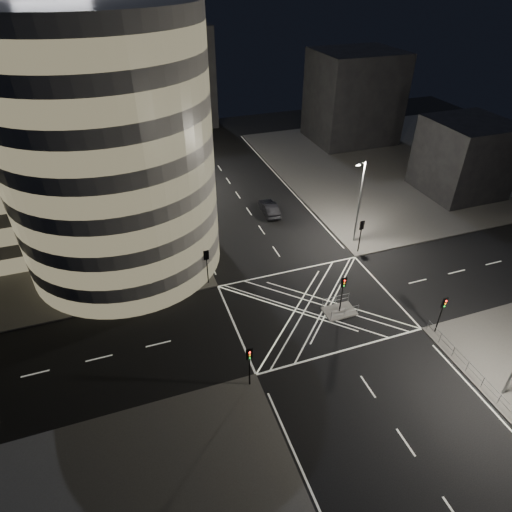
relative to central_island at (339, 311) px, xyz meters
name	(u,v)px	position (x,y,z in m)	size (l,w,h in m)	color
ground	(314,306)	(-2.00, 1.50, -0.07)	(120.00, 120.00, 0.00)	black
sidewalk_far_left	(17,222)	(-31.00, 28.50, 0.00)	(42.00, 42.00, 0.15)	#4C4A47
sidewalk_far_right	(403,163)	(27.00, 28.50, 0.00)	(42.00, 42.00, 0.15)	#4C4A47
central_island	(339,311)	(0.00, 0.00, 0.00)	(3.00, 2.00, 0.15)	slate
office_tower_curved	(57,140)	(-22.74, 20.24, 12.58)	(30.00, 29.00, 27.20)	gray
office_block_rear	(56,98)	(-24.00, 43.50, 11.07)	(24.00, 16.00, 22.00)	gray
building_right_far	(353,97)	(24.00, 41.50, 7.58)	(14.00, 12.00, 15.00)	black
building_right_near	(464,157)	(28.00, 17.50, 5.08)	(10.00, 10.00, 10.00)	black
building_far_end	(165,79)	(-6.00, 59.50, 8.93)	(18.00, 8.00, 18.00)	black
tree_a	(184,236)	(-12.50, 10.50, 4.80)	(3.99, 3.99, 7.03)	black
tree_b	(173,207)	(-12.50, 16.50, 5.03)	(3.99, 3.99, 7.27)	black
tree_c	(164,184)	(-12.50, 22.50, 5.05)	(4.12, 4.12, 7.36)	black
tree_d	(157,167)	(-12.50, 28.50, 4.85)	(5.35, 5.35, 7.85)	black
tree_e	(152,157)	(-12.50, 34.50, 3.98)	(4.41, 4.41, 6.44)	black
traffic_signal_fl	(207,261)	(-10.80, 8.30, 2.84)	(0.55, 0.22, 4.00)	black
traffic_signal_nl	(249,360)	(-10.80, -5.30, 2.84)	(0.55, 0.22, 4.00)	black
traffic_signal_fr	(361,231)	(6.80, 8.30, 2.84)	(0.55, 0.22, 4.00)	black
traffic_signal_nr	(442,309)	(6.80, -5.30, 2.84)	(0.55, 0.22, 4.00)	black
traffic_signal_island	(343,288)	(0.00, 0.00, 2.84)	(0.55, 0.22, 4.00)	black
street_lamp_left_near	(187,215)	(-11.44, 13.50, 5.47)	(1.25, 0.25, 10.00)	slate
street_lamp_left_far	(161,154)	(-11.44, 31.50, 5.47)	(1.25, 0.25, 10.00)	slate
street_lamp_right_far	(359,200)	(7.44, 10.50, 5.47)	(1.25, 0.25, 10.00)	slate
railing_near_right	(475,374)	(6.30, -10.65, 0.62)	(0.06, 11.70, 1.10)	slate
railing_island_south	(345,312)	(0.00, -0.90, 0.62)	(2.80, 0.06, 1.10)	slate
railing_island_north	(336,300)	(0.00, 0.90, 0.62)	(2.80, 0.06, 1.10)	slate
sedan	(269,208)	(0.33, 20.04, 0.74)	(1.72, 4.92, 1.62)	black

